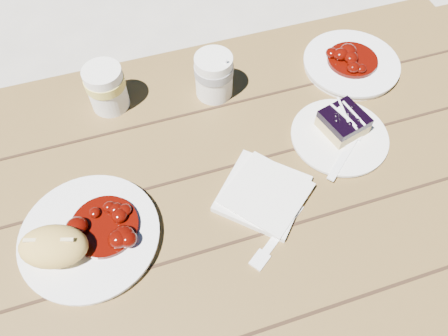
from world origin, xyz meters
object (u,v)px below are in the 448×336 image
object	(u,v)px
main_plate	(90,237)
picnic_table	(290,220)
second_cup	(106,88)
coffee_cup	(214,76)
second_plate	(351,64)
blueberry_cake	(343,122)
dessert_plate	(339,137)
bread_roll	(54,246)

from	to	relation	value
main_plate	picnic_table	bearing A→B (deg)	-1.13
second_cup	picnic_table	bearing A→B (deg)	-45.10
coffee_cup	second_plate	world-z (taller)	coffee_cup
main_plate	blueberry_cake	bearing A→B (deg)	8.86
dessert_plate	second_plate	bearing A→B (deg)	56.95
picnic_table	second_plate	world-z (taller)	second_plate
coffee_cup	main_plate	bearing A→B (deg)	-139.22
blueberry_cake	coffee_cup	xyz separation A→B (m)	(-0.22, 0.19, 0.02)
blueberry_cake	coffee_cup	distance (m)	0.29
picnic_table	main_plate	size ratio (longest dim) A/B	8.07
picnic_table	dessert_plate	xyz separation A→B (m)	(0.12, 0.08, 0.17)
blueberry_cake	second_cup	size ratio (longest dim) A/B	0.96
bread_roll	dessert_plate	size ratio (longest dim) A/B	0.59
picnic_table	bread_roll	distance (m)	0.51
picnic_table	second_cup	distance (m)	0.50
second_cup	second_plate	bearing A→B (deg)	-5.68
main_plate	blueberry_cake	distance (m)	0.55
blueberry_cake	second_plate	xyz separation A→B (m)	(0.11, 0.17, -0.02)
dessert_plate	blueberry_cake	world-z (taller)	blueberry_cake
coffee_cup	second_plate	xyz separation A→B (m)	(0.33, -0.02, -0.04)
picnic_table	coffee_cup	bearing A→B (deg)	107.41
bread_roll	coffee_cup	world-z (taller)	coffee_cup
bread_roll	second_cup	xyz separation A→B (m)	(0.15, 0.33, 0.01)
second_plate	second_cup	world-z (taller)	second_cup
picnic_table	second_cup	world-z (taller)	second_cup
main_plate	dessert_plate	bearing A→B (deg)	7.45
bread_roll	blueberry_cake	size ratio (longest dim) A/B	1.19
blueberry_cake	second_plate	distance (m)	0.21
bread_roll	main_plate	bearing A→B (deg)	19.98
second_cup	coffee_cup	bearing A→B (deg)	-8.74
picnic_table	blueberry_cake	size ratio (longest dim) A/B	20.17
dessert_plate	second_cup	distance (m)	0.51
main_plate	dessert_plate	world-z (taller)	main_plate
coffee_cup	second_plate	bearing A→B (deg)	-3.55
blueberry_cake	second_plate	world-z (taller)	blueberry_cake
dessert_plate	second_cup	xyz separation A→B (m)	(-0.44, 0.24, 0.05)
picnic_table	dessert_plate	bearing A→B (deg)	32.39
second_plate	bread_roll	bearing A→B (deg)	-158.72
dessert_plate	blueberry_cake	distance (m)	0.03
bread_roll	second_plate	world-z (taller)	bread_roll
dessert_plate	second_plate	distance (m)	0.22
second_plate	coffee_cup	bearing A→B (deg)	176.45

